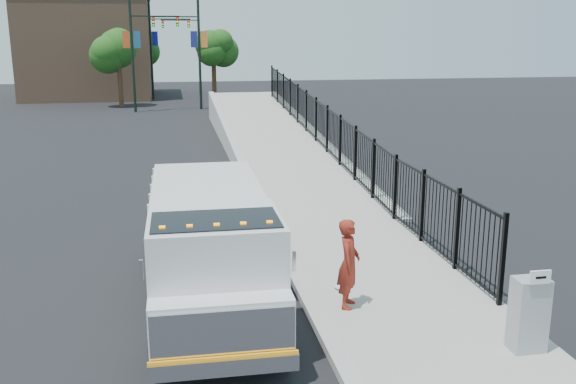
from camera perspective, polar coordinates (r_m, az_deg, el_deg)
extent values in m
plane|color=black|center=(13.81, 0.90, -8.23)|extent=(120.00, 120.00, 0.00)
cube|color=#9E998E|center=(12.54, 11.55, -10.60)|extent=(3.55, 12.00, 0.12)
cube|color=#ADAAA3|center=(11.99, 2.81, -11.41)|extent=(0.30, 12.00, 0.16)
cube|color=#9E998E|center=(29.38, -1.12, 3.72)|extent=(3.95, 24.06, 3.19)
cube|color=black|center=(25.65, 3.47, 4.24)|extent=(0.10, 28.00, 1.80)
cube|color=black|center=(13.01, -6.90, -7.39)|extent=(0.97, 6.22, 0.20)
cube|color=silver|center=(10.72, -6.42, -6.88)|extent=(2.16, 2.03, 1.83)
cube|color=silver|center=(9.85, -5.92, -11.71)|extent=(2.15, 0.66, 0.91)
cube|color=silver|center=(9.55, -5.77, -12.58)|extent=(2.10, 0.09, 0.78)
cube|color=silver|center=(9.70, -5.67, -15.18)|extent=(2.19, 0.18, 0.26)
cube|color=orange|center=(9.63, -5.69, -14.47)|extent=(2.19, 0.07, 0.05)
cube|color=black|center=(10.32, -6.42, -4.48)|extent=(2.02, 1.21, 0.78)
cube|color=silver|center=(13.84, -7.28, -2.09)|extent=(2.23, 3.86, 1.55)
cube|color=silver|center=(9.73, -12.91, -6.79)|extent=(0.06, 0.06, 0.32)
cube|color=silver|center=(9.85, 0.53, -6.15)|extent=(0.06, 0.06, 0.32)
cube|color=orange|center=(9.89, -11.13, -3.15)|extent=(0.09, 0.07, 0.05)
cube|color=orange|center=(9.89, -8.74, -3.06)|extent=(0.09, 0.07, 0.05)
cube|color=orange|center=(9.90, -6.36, -2.96)|extent=(0.09, 0.07, 0.05)
cube|color=orange|center=(9.93, -4.00, -2.85)|extent=(0.09, 0.07, 0.05)
cube|color=orange|center=(9.98, -1.65, -2.74)|extent=(0.09, 0.07, 0.05)
cylinder|color=black|center=(10.52, -11.41, -13.23)|extent=(0.30, 0.92, 0.91)
cylinder|color=black|center=(10.62, -0.75, -12.67)|extent=(0.30, 0.92, 0.91)
cylinder|color=black|center=(14.65, -11.03, -5.27)|extent=(0.30, 0.92, 0.91)
cylinder|color=black|center=(14.72, -3.52, -4.93)|extent=(0.30, 0.92, 0.91)
cylinder|color=black|center=(15.60, -10.97, -4.07)|extent=(0.30, 0.92, 0.91)
cylinder|color=black|center=(15.67, -3.93, -3.76)|extent=(0.30, 0.92, 0.91)
imported|color=maroon|center=(12.23, 5.42, -6.34)|extent=(0.63, 0.74, 1.73)
cube|color=gray|center=(11.36, 20.60, -10.15)|extent=(0.55, 0.40, 1.25)
cube|color=white|center=(10.92, 21.52, -7.05)|extent=(0.35, 0.04, 0.22)
ellipsoid|color=silver|center=(13.34, 4.86, -8.35)|extent=(0.35, 0.35, 0.09)
cylinder|color=black|center=(44.83, -13.68, 12.01)|extent=(0.18, 0.18, 8.00)
cube|color=black|center=(44.77, -11.74, 15.05)|extent=(3.20, 0.08, 0.08)
cube|color=black|center=(44.77, -9.81, 14.69)|extent=(0.18, 0.22, 0.60)
cube|color=#1D527A|center=(44.80, -13.28, 13.05)|extent=(0.45, 0.04, 1.10)
cube|color=#CF491C|center=(44.84, -14.20, 13.00)|extent=(0.45, 0.04, 1.10)
cylinder|color=black|center=(45.88, -7.88, 12.30)|extent=(0.18, 0.18, 8.00)
cube|color=black|center=(45.83, -10.05, 15.09)|extent=(3.20, 0.08, 0.08)
cube|color=black|center=(45.83, -11.89, 14.58)|extent=(0.18, 0.22, 0.60)
cube|color=orange|center=(45.89, -7.46, 13.31)|extent=(0.45, 0.04, 1.10)
cube|color=navy|center=(45.85, -8.36, 13.28)|extent=(0.45, 0.04, 1.10)
cylinder|color=black|center=(53.48, -12.08, 12.34)|extent=(0.18, 0.18, 8.00)
cube|color=black|center=(53.46, -10.44, 14.88)|extent=(3.20, 0.08, 0.08)
cube|color=black|center=(53.48, -8.83, 14.57)|extent=(0.18, 0.22, 0.60)
cube|color=#1319A0|center=(53.46, -11.74, 13.22)|extent=(0.45, 0.04, 1.10)
cube|color=#C16C25|center=(53.47, -12.51, 13.18)|extent=(0.45, 0.04, 1.10)
cylinder|color=black|center=(57.99, -7.90, 12.61)|extent=(0.18, 0.18, 8.00)
cube|color=black|center=(57.94, -9.61, 14.83)|extent=(3.20, 0.08, 0.08)
cube|color=black|center=(57.92, -11.07, 14.42)|extent=(0.18, 0.22, 0.60)
cube|color=orange|center=(58.00, -7.57, 13.41)|extent=(0.45, 0.04, 1.10)
cube|color=#225C95|center=(57.97, -8.28, 13.39)|extent=(0.45, 0.04, 1.10)
cylinder|color=#382314|center=(48.08, -14.68, 9.18)|extent=(0.36, 0.36, 3.20)
sphere|color=#194714|center=(47.96, -14.86, 12.04)|extent=(2.82, 2.82, 2.82)
cylinder|color=#382314|center=(51.09, -6.58, 9.79)|extent=(0.36, 0.36, 3.20)
sphere|color=#194714|center=(50.98, -6.66, 12.49)|extent=(2.25, 2.25, 2.25)
cylinder|color=#382314|center=(59.58, -12.83, 10.12)|extent=(0.36, 0.36, 3.20)
sphere|color=#194714|center=(59.48, -12.96, 12.43)|extent=(3.05, 3.05, 3.05)
cube|color=#8C664C|center=(56.93, -17.30, 12.11)|extent=(10.00, 10.00, 8.00)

